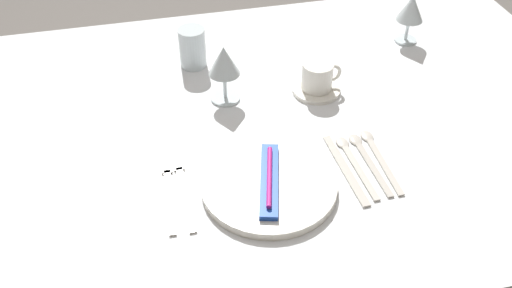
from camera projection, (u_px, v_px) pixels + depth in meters
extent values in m
cube|color=white|center=(246.00, 129.00, 1.35)|extent=(1.80, 1.10, 0.04)
cube|color=white|center=(209.00, 49.00, 1.83)|extent=(1.80, 0.01, 0.18)
cylinder|color=brown|center=(437.00, 100.00, 2.06)|extent=(0.07, 0.07, 0.70)
cylinder|color=white|center=(269.00, 185.00, 1.17)|extent=(0.28, 0.28, 0.02)
cube|color=blue|center=(270.00, 180.00, 1.16)|extent=(0.09, 0.21, 0.01)
cylinder|color=#CC268C|center=(270.00, 176.00, 1.15)|extent=(0.05, 0.17, 0.01)
cube|color=beige|center=(186.00, 198.00, 1.15)|extent=(0.02, 0.19, 0.00)
cube|color=beige|center=(178.00, 164.00, 1.23)|extent=(0.02, 0.04, 0.00)
cube|color=beige|center=(170.00, 201.00, 1.14)|extent=(0.02, 0.18, 0.00)
cube|color=beige|center=(167.00, 167.00, 1.22)|extent=(0.02, 0.04, 0.00)
cube|color=beige|center=(349.00, 176.00, 1.20)|extent=(0.03, 0.18, 0.00)
cube|color=beige|center=(331.00, 145.00, 1.27)|extent=(0.02, 0.06, 0.00)
cube|color=beige|center=(360.00, 172.00, 1.21)|extent=(0.02, 0.17, 0.00)
ellipsoid|color=beige|center=(342.00, 143.00, 1.28)|extent=(0.03, 0.04, 0.01)
cube|color=beige|center=(373.00, 169.00, 1.21)|extent=(0.02, 0.17, 0.00)
ellipsoid|color=beige|center=(355.00, 140.00, 1.29)|extent=(0.03, 0.04, 0.01)
cube|color=beige|center=(384.00, 166.00, 1.22)|extent=(0.02, 0.18, 0.00)
ellipsoid|color=beige|center=(367.00, 136.00, 1.30)|extent=(0.03, 0.04, 0.01)
cylinder|color=white|center=(316.00, 90.00, 1.43)|extent=(0.12, 0.12, 0.01)
cylinder|color=white|center=(317.00, 76.00, 1.41)|extent=(0.08, 0.08, 0.07)
torus|color=white|center=(332.00, 73.00, 1.41)|extent=(0.05, 0.01, 0.05)
cylinder|color=silver|center=(405.00, 40.00, 1.62)|extent=(0.06, 0.06, 0.01)
cylinder|color=silver|center=(407.00, 30.00, 1.60)|extent=(0.01, 0.01, 0.06)
cone|color=silver|center=(411.00, 8.00, 1.55)|extent=(0.07, 0.07, 0.07)
cylinder|color=silver|center=(225.00, 98.00, 1.41)|extent=(0.07, 0.07, 0.01)
cylinder|color=silver|center=(225.00, 85.00, 1.38)|extent=(0.01, 0.01, 0.07)
cone|color=silver|center=(224.00, 60.00, 1.34)|extent=(0.08, 0.08, 0.07)
cylinder|color=silver|center=(192.00, 48.00, 1.49)|extent=(0.07, 0.07, 0.11)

